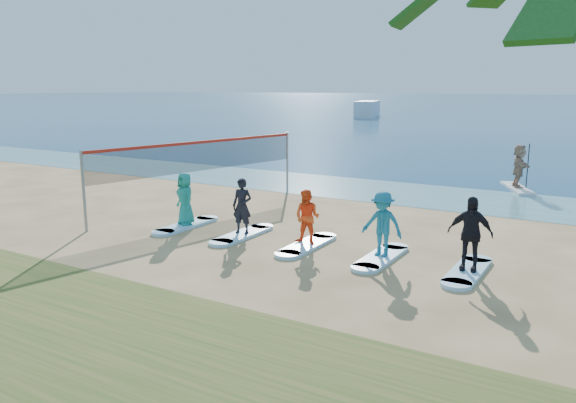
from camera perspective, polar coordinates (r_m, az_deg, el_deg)
The scene contains 16 objects.
ground at distance 14.66m, azimuth -2.72°, elevation -5.73°, with size 600.00×600.00×0.00m, color tan.
shallow_water at distance 23.86m, azimuth 11.37°, elevation 0.87°, with size 600.00×600.00×0.00m, color teal.
volleyball_net at distance 20.33m, azimuth -8.82°, elevation 4.53°, with size 1.99×8.89×2.50m.
paddleboard at distance 26.08m, azimuth 22.24°, elevation 1.25°, with size 0.70×3.00×0.12m, color silver.
paddleboarder at distance 25.94m, azimuth 22.41°, elevation 3.37°, with size 1.69×0.54×1.83m, color tan.
boat_offshore_a at distance 82.08m, azimuth 8.03°, elevation 8.49°, with size 2.57×7.97×2.28m, color silver.
surfboard_0 at distance 18.08m, azimuth -10.30°, elevation -2.40°, with size 0.70×2.20×0.09m, color #A4E4FF.
student_0 at distance 17.90m, azimuth -10.40°, elevation 0.30°, with size 0.80×0.52×1.65m, color teal.
surfboard_1 at distance 16.76m, azimuth -4.63°, elevation -3.37°, with size 0.70×2.20×0.09m, color #A4E4FF.
student_1 at distance 16.55m, azimuth -4.68°, elevation -0.46°, with size 0.60×0.39×1.65m, color black.
surfboard_2 at distance 15.63m, azimuth 1.94°, elevation -4.45°, with size 0.70×2.20×0.09m, color #A4E4FF.
student_2 at distance 15.43m, azimuth 1.96°, elevation -1.58°, with size 0.74×0.57×1.52m, color #FF501A.
surfboard_3 at distance 14.74m, azimuth 9.44°, elevation -5.60°, with size 0.70×2.20×0.09m, color #A4E4FF.
student_3 at distance 14.50m, azimuth 9.56°, elevation -2.25°, with size 1.09×0.63×1.69m, color #1C718B.
surfboard_4 at distance 14.14m, azimuth 17.77°, elevation -6.77°, with size 0.70×2.20×0.09m, color #A4E4FF.
student_4 at distance 13.88m, azimuth 18.01°, elevation -3.11°, with size 1.04×0.43×1.78m, color black.
Camera 1 is at (7.78, -11.63, 4.38)m, focal length 35.00 mm.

